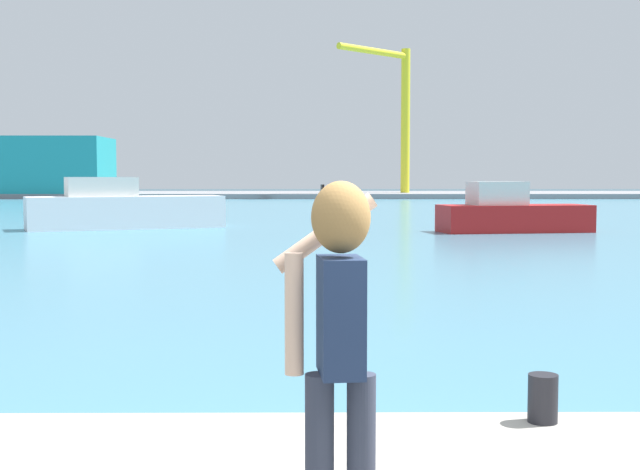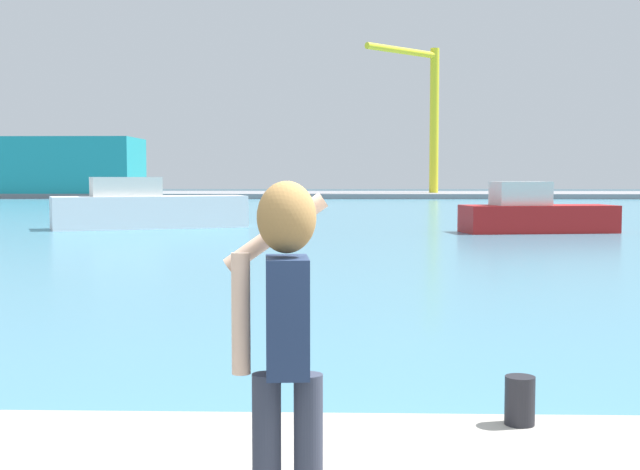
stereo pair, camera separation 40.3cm
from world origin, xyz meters
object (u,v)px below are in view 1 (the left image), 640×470
(harbor_bollard, at_px, (543,398))
(warehouse_left, at_px, (41,165))
(boat_moored_2, at_px, (511,214))
(port_crane, at_px, (398,105))
(person_photographer, at_px, (338,323))
(boat_moored, at_px, (123,209))

(harbor_bollard, bearing_deg, warehouse_left, 110.24)
(boat_moored_2, bearing_deg, harbor_bollard, -111.89)
(boat_moored_2, relative_size, warehouse_left, 0.44)
(harbor_bollard, bearing_deg, port_crane, 84.97)
(harbor_bollard, distance_m, port_crane, 87.66)
(boat_moored_2, xyz_separation_m, port_crane, (1.30, 59.09, 9.54))
(boat_moored_2, bearing_deg, port_crane, 79.75)
(person_photographer, height_order, port_crane, port_crane)
(boat_moored_2, height_order, warehouse_left, warehouse_left)
(person_photographer, height_order, boat_moored, boat_moored)
(person_photographer, distance_m, port_crane, 89.64)
(boat_moored_2, relative_size, port_crane, 0.39)
(harbor_bollard, xyz_separation_m, boat_moored, (-9.94, 30.17, 0.24))
(warehouse_left, bearing_deg, port_crane, 3.32)
(person_photographer, xyz_separation_m, boat_moored_2, (7.87, 29.64, -0.77))
(boat_moored, xyz_separation_m, port_crane, (17.58, 56.61, 9.43))
(port_crane, bearing_deg, harbor_bollard, -95.03)
(boat_moored, relative_size, warehouse_left, 0.60)
(boat_moored_2, xyz_separation_m, warehouse_left, (-37.51, 56.84, 2.79))
(boat_moored, bearing_deg, warehouse_left, 88.77)
(boat_moored, bearing_deg, port_crane, 50.19)
(boat_moored, xyz_separation_m, warehouse_left, (-21.23, 54.36, 2.68))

